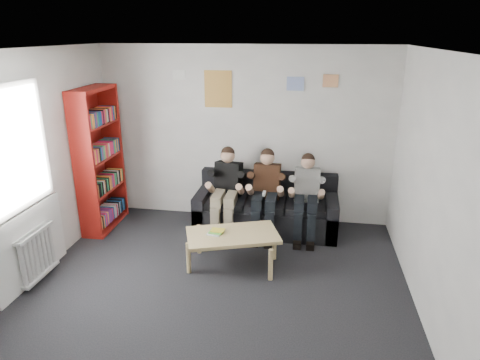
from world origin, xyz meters
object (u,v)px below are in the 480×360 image
(coffee_table, at_px, (233,237))
(sofa, at_px, (266,210))
(person_middle, at_px, (265,194))
(person_right, at_px, (306,197))
(bookshelf, at_px, (100,160))
(person_left, at_px, (226,191))

(coffee_table, bearing_deg, sofa, 75.61)
(person_middle, relative_size, person_right, 1.04)
(sofa, relative_size, bookshelf, 0.99)
(sofa, xyz_separation_m, person_middle, (-0.00, -0.19, 0.34))
(sofa, distance_m, person_left, 0.71)
(person_left, relative_size, person_right, 1.04)
(person_left, xyz_separation_m, person_middle, (0.59, -0.00, -0.00))
(bookshelf, height_order, person_right, bookshelf)
(person_right, bearing_deg, person_middle, 177.77)
(person_left, bearing_deg, person_middle, 9.73)
(person_middle, xyz_separation_m, person_right, (0.59, 0.00, -0.02))
(sofa, bearing_deg, person_left, -161.68)
(person_middle, bearing_deg, person_left, -178.85)
(person_left, relative_size, person_middle, 1.00)
(person_left, distance_m, person_right, 1.17)
(coffee_table, distance_m, person_right, 1.36)
(bookshelf, xyz_separation_m, person_left, (1.88, 0.12, -0.43))
(bookshelf, bearing_deg, sofa, 5.64)
(bookshelf, distance_m, person_right, 3.09)
(sofa, height_order, person_middle, person_middle)
(sofa, xyz_separation_m, person_right, (0.59, -0.19, 0.32))
(person_left, bearing_deg, bookshelf, -166.57)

